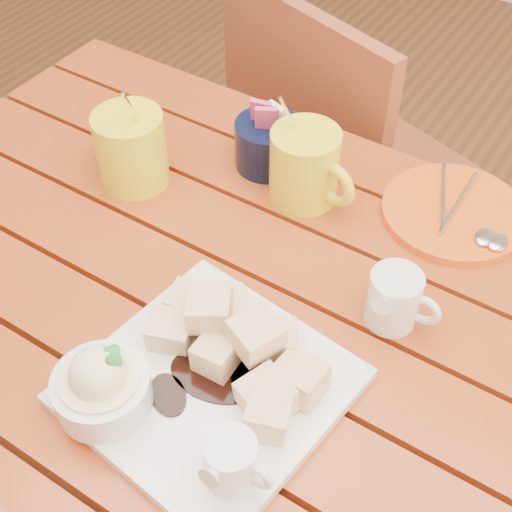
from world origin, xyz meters
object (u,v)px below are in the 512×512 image
Objects in this scene: orange_saucer at (455,213)px; dessert_plate at (188,379)px; table at (246,364)px; coffee_mug_left at (130,147)px; coffee_mug_right at (306,166)px; chair_far at (335,167)px.

dessert_plate is at bearing -107.45° from orange_saucer.
table is at bearing 95.49° from dessert_plate.
coffee_mug_left is (-0.28, 0.12, 0.17)m from table.
coffee_mug_right is (0.23, 0.10, -0.00)m from coffee_mug_left.
table is 4.04× the size of dessert_plate.
table is at bearing 124.10° from chair_far.
coffee_mug_left is 0.25m from coffee_mug_right.
coffee_mug_right is 0.22m from orange_saucer.
orange_saucer is at bearing 63.86° from table.
dessert_plate reaches higher than table.
table is 7.17× the size of coffee_mug_left.
dessert_plate is 0.34× the size of chair_far.
coffee_mug_left is at bearing 155.90° from table.
table is 0.65m from chair_far.
orange_saucer is at bearing 34.44° from coffee_mug_right.
coffee_mug_left reaches higher than orange_saucer.
table is 0.19m from dessert_plate.
table is 1.37× the size of chair_far.
dessert_plate is at bearing -25.63° from coffee_mug_left.
chair_far is (-0.33, 0.30, -0.27)m from orange_saucer.
table is 0.35m from coffee_mug_left.
coffee_mug_right reaches higher than orange_saucer.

